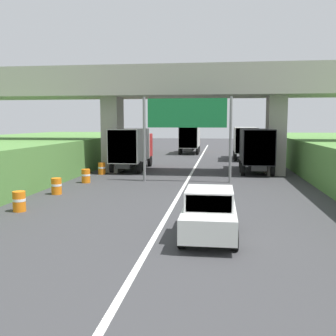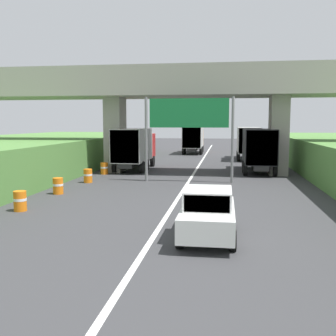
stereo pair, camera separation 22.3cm
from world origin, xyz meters
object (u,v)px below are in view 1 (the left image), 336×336
object	(u,v)px
overhead_highway_sign	(187,119)
car_white	(209,213)
truck_silver	(245,141)
construction_barrel_4	(86,176)
construction_barrel_2	(19,201)
truck_red	(132,147)
construction_barrel_3	(56,186)
truck_black	(255,148)
construction_barrel_5	(102,168)
truck_orange	(190,138)

from	to	relation	value
overhead_highway_sign	car_white	bearing A→B (deg)	-81.66
truck_silver	construction_barrel_4	distance (m)	21.45
truck_silver	car_white	bearing A→B (deg)	-95.64
overhead_highway_sign	construction_barrel_2	xyz separation A→B (m)	(-6.61, -9.75, -3.71)
truck_red	construction_barrel_4	world-z (taller)	truck_red
car_white	construction_barrel_3	bearing A→B (deg)	139.99
truck_silver	truck_black	bearing A→B (deg)	-89.08
construction_barrel_3	construction_barrel_5	world-z (taller)	same
truck_orange	overhead_highway_sign	bearing A→B (deg)	-86.13
truck_red	construction_barrel_3	bearing A→B (deg)	-98.02
construction_barrel_5	truck_red	bearing A→B (deg)	62.00
truck_silver	truck_orange	world-z (taller)	same
truck_black	construction_barrel_3	world-z (taller)	truck_black
construction_barrel_4	car_white	bearing A→B (deg)	-53.78
overhead_highway_sign	truck_silver	bearing A→B (deg)	74.19
truck_silver	construction_barrel_4	bearing A→B (deg)	-121.88
truck_silver	construction_barrel_5	bearing A→B (deg)	-129.62
overhead_highway_sign	truck_red	world-z (taller)	overhead_highway_sign
truck_black	truck_orange	xyz separation A→B (m)	(-6.63, 18.68, 0.00)
overhead_highway_sign	construction_barrel_2	distance (m)	12.35
truck_orange	car_white	distance (m)	37.53
truck_black	truck_orange	distance (m)	19.82
truck_orange	construction_barrel_2	size ratio (longest dim) A/B	8.11
truck_silver	construction_barrel_2	bearing A→B (deg)	-113.16
construction_barrel_3	car_white	bearing A→B (deg)	-40.01
truck_red	construction_barrel_3	xyz separation A→B (m)	(-1.64, -11.63, -1.47)
overhead_highway_sign	truck_orange	bearing A→B (deg)	93.87
overhead_highway_sign	truck_silver	distance (m)	17.71
construction_barrel_2	car_white	bearing A→B (deg)	-19.21
construction_barrel_5	construction_barrel_2	bearing A→B (deg)	-89.43
truck_orange	truck_red	bearing A→B (deg)	-100.41
truck_orange	construction_barrel_3	bearing A→B (deg)	-99.49
construction_barrel_3	truck_silver	bearing A→B (deg)	62.85
truck_orange	construction_barrel_5	xyz separation A→B (m)	(-5.07, -21.67, -1.47)
overhead_highway_sign	construction_barrel_5	distance (m)	8.25
construction_barrel_5	construction_barrel_3	bearing A→B (deg)	-89.78
overhead_highway_sign	construction_barrel_2	world-z (taller)	overhead_highway_sign
truck_red	truck_silver	bearing A→B (deg)	47.57
truck_red	construction_barrel_5	bearing A→B (deg)	-118.00
truck_black	truck_orange	world-z (taller)	same
construction_barrel_4	construction_barrel_3	bearing A→B (deg)	-92.61
construction_barrel_4	construction_barrel_5	xyz separation A→B (m)	(-0.23, 4.24, 0.00)
truck_red	construction_barrel_5	world-z (taller)	truck_red
car_white	overhead_highway_sign	bearing A→B (deg)	98.34
truck_black	overhead_highway_sign	bearing A→B (deg)	-129.77
truck_red	car_white	bearing A→B (deg)	-69.78
overhead_highway_sign	truck_black	distance (m)	8.07
overhead_highway_sign	truck_red	bearing A→B (deg)	129.65
truck_red	construction_barrel_5	size ratio (longest dim) A/B	8.11
construction_barrel_3	overhead_highway_sign	bearing A→B (deg)	39.40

